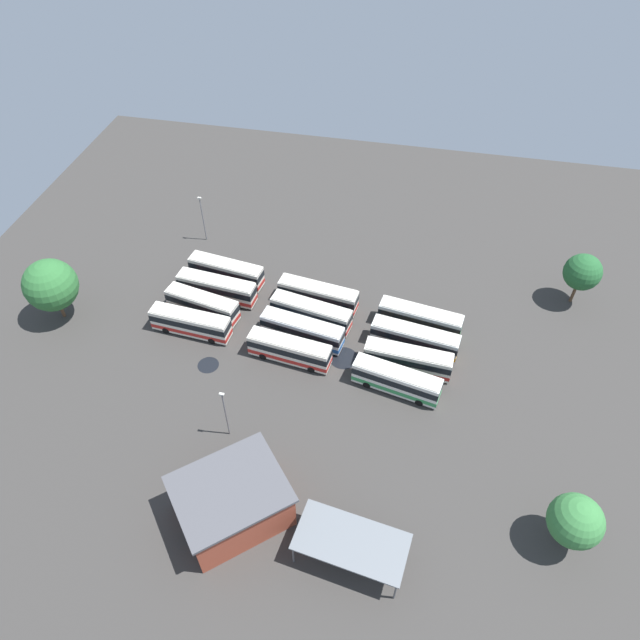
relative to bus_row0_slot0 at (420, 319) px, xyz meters
The scene contains 23 objects.
ground_plane 15.96m from the bus_row0_slot0, 13.34° to the left, with size 107.40×107.40×0.00m, color #383533.
bus_row0_slot0 is the anchor object (origin of this frame).
bus_row0_slot1 3.83m from the bus_row0_slot0, 84.33° to the left, with size 11.87×4.12×3.58m.
bus_row0_slot2 7.66m from the bus_row0_slot0, 83.22° to the left, with size 11.37×3.24×3.58m.
bus_row0_slot3 11.45m from the bus_row0_slot0, 80.24° to the left, with size 11.36×4.65×3.58m.
bus_row1_slot0 14.77m from the bus_row0_slot0, ahead, with size 11.72×4.05×3.58m.
bus_row1_slot1 15.00m from the bus_row0_slot0, ahead, with size 11.64×4.53×3.58m.
bus_row1_slot2 16.25m from the bus_row0_slot0, 19.46° to the left, with size 11.61×4.35×3.58m.
bus_row1_slot3 18.56m from the bus_row0_slot0, 29.54° to the left, with size 11.22×3.84×3.58m.
bus_row2_slot0 29.41m from the bus_row0_slot0, ahead, with size 11.58×4.09×3.58m.
bus_row2_slot1 29.31m from the bus_row0_slot0, ahead, with size 11.79×3.65×3.58m.
bus_row2_slot2 30.35m from the bus_row0_slot0, ahead, with size 10.91×4.53×3.58m.
bus_row2_slot3 31.34m from the bus_row0_slot0, 13.29° to the left, with size 11.25×3.34×3.58m.
depot_building 35.47m from the bus_row0_slot0, 61.86° to the left, with size 14.26×14.05×5.55m.
maintenance_shelter 33.45m from the bus_row0_slot0, 83.23° to the left, with size 11.59×6.88×3.53m.
lamp_post_near_entrance 29.97m from the bus_row0_slot0, 46.98° to the left, with size 0.56×0.28×7.83m.
lamp_post_mid_lot 38.01m from the bus_row0_slot0, 19.89° to the right, with size 0.56×0.28×8.10m.
tree_south_edge 50.28m from the bus_row0_slot0, ahead, with size 7.20×7.20×9.55m.
tree_northeast 32.29m from the bus_row0_slot0, 121.95° to the left, with size 5.40×5.40×7.46m.
tree_east_edge 23.77m from the bus_row0_slot0, 154.65° to the right, with size 5.19×5.19×8.17m.
puddle_front_lane 2.76m from the bus_row0_slot0, 79.18° to the left, with size 2.63×2.63×0.01m, color black.
puddle_near_shelter 29.23m from the bus_row0_slot0, 25.06° to the left, with size 2.81×2.81×0.01m, color black.
puddle_centre_drain 12.07m from the bus_row0_slot0, 39.07° to the left, with size 3.87×3.87×0.01m, color black.
Camera 1 is at (-13.31, 53.08, 58.37)m, focal length 32.37 mm.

